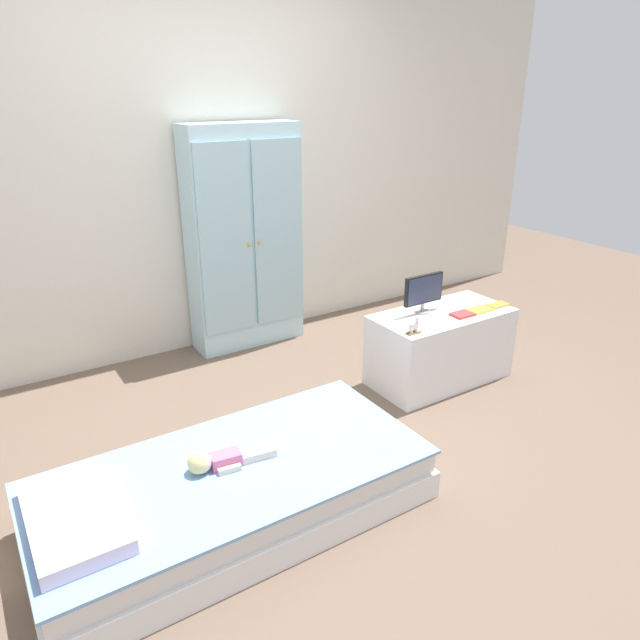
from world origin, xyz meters
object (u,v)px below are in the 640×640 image
(rocking_horse_toy, at_px, (414,326))
(book_red, at_px, (462,314))
(book_orange, at_px, (498,305))
(tv_stand, at_px, (440,346))
(book_yellow, at_px, (479,310))
(bed, at_px, (234,491))
(wardrobe, at_px, (245,239))
(doll, at_px, (216,461))
(tv_monitor, at_px, (424,291))

(rocking_horse_toy, distance_m, book_red, 0.44)
(rocking_horse_toy, xyz_separation_m, book_orange, (0.76, 0.05, -0.04))
(tv_stand, relative_size, rocking_horse_toy, 8.50)
(tv_stand, height_order, book_yellow, book_yellow)
(book_orange, bearing_deg, rocking_horse_toy, -176.18)
(bed, xyz_separation_m, wardrobe, (0.90, 1.68, 0.66))
(book_yellow, xyz_separation_m, book_orange, (0.17, 0.00, -0.00))
(doll, bearing_deg, wardrobe, 59.71)
(doll, xyz_separation_m, book_yellow, (1.94, 0.33, 0.18))
(rocking_horse_toy, bearing_deg, tv_monitor, 40.34)
(book_red, xyz_separation_m, book_yellow, (0.15, 0.00, -0.00))
(tv_stand, relative_size, book_red, 6.53)
(doll, bearing_deg, book_yellow, 9.79)
(doll, xyz_separation_m, book_orange, (2.11, 0.33, 0.18))
(bed, height_order, rocking_horse_toy, rocking_horse_toy)
(tv_stand, xyz_separation_m, rocking_horse_toy, (-0.37, -0.15, 0.28))
(book_red, bearing_deg, tv_monitor, 134.22)
(book_orange, bearing_deg, doll, -170.99)
(tv_stand, bearing_deg, book_orange, -14.52)
(book_yellow, bearing_deg, book_orange, 0.00)
(book_orange, bearing_deg, bed, -169.90)
(doll, bearing_deg, tv_monitor, 17.48)
(rocking_horse_toy, bearing_deg, book_red, 6.59)
(tv_monitor, relative_size, book_yellow, 1.83)
(rocking_horse_toy, bearing_deg, bed, -166.33)
(tv_stand, relative_size, tv_monitor, 3.11)
(tv_monitor, xyz_separation_m, book_red, (0.17, -0.18, -0.13))
(rocking_horse_toy, bearing_deg, wardrobe, 106.04)
(book_red, bearing_deg, doll, -169.41)
(book_orange, bearing_deg, tv_stand, 165.48)
(doll, relative_size, book_red, 2.86)
(wardrobe, relative_size, book_yellow, 9.90)
(tv_monitor, height_order, book_orange, tv_monitor)
(doll, height_order, rocking_horse_toy, rocking_horse_toy)
(book_yellow, bearing_deg, rocking_horse_toy, -175.08)
(tv_stand, height_order, rocking_horse_toy, rocking_horse_toy)
(rocking_horse_toy, bearing_deg, book_yellow, 4.92)
(bed, bearing_deg, rocking_horse_toy, 13.67)
(rocking_horse_toy, distance_m, book_yellow, 0.59)
(wardrobe, relative_size, book_orange, 11.15)
(tv_monitor, height_order, book_yellow, tv_monitor)
(doll, xyz_separation_m, book_red, (1.79, 0.33, 0.18))
(bed, distance_m, book_yellow, 1.94)
(rocking_horse_toy, height_order, book_red, rocking_horse_toy)
(bed, xyz_separation_m, doll, (-0.06, 0.03, 0.17))
(bed, relative_size, book_red, 12.36)
(tv_monitor, distance_m, book_yellow, 0.39)
(book_yellow, height_order, book_orange, book_yellow)
(wardrobe, relative_size, tv_stand, 1.74)
(wardrobe, distance_m, rocking_horse_toy, 1.44)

